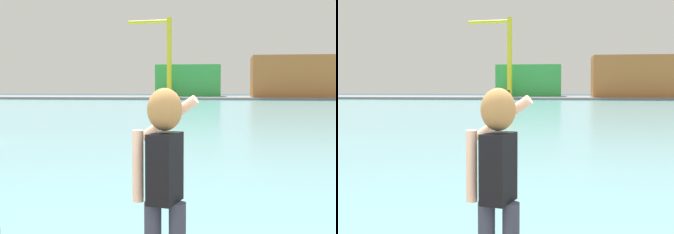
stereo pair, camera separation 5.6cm
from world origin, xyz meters
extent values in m
plane|color=#334751|center=(0.00, 50.00, 0.00)|extent=(220.00, 220.00, 0.00)
cube|color=#6BA8B2|center=(0.00, 52.00, 0.01)|extent=(140.00, 100.00, 0.02)
cube|color=gray|center=(0.00, 92.00, 0.26)|extent=(140.00, 20.00, 0.51)
cube|color=black|center=(0.12, 0.81, 1.80)|extent=(0.27, 0.38, 0.56)
sphere|color=#E0B293|center=(0.12, 0.81, 2.26)|extent=(0.22, 0.22, 0.22)
ellipsoid|color=olive|center=(0.12, 0.79, 2.27)|extent=(0.28, 0.26, 0.34)
cylinder|color=#E0B293|center=(-0.10, 0.81, 1.81)|extent=(0.09, 0.09, 0.58)
cylinder|color=#E0B293|center=(0.12, 1.04, 2.18)|extent=(0.53, 0.21, 0.40)
cube|color=black|center=(0.15, 1.16, 2.35)|extent=(0.03, 0.07, 0.14)
cube|color=green|center=(-6.81, 93.81, 3.87)|extent=(13.69, 8.80, 6.72)
cube|color=#B26633|center=(15.22, 87.96, 4.59)|extent=(17.98, 8.41, 8.15)
cylinder|color=yellow|center=(-10.42, 87.61, 8.60)|extent=(1.00, 1.00, 16.19)
cylinder|color=yellow|center=(-14.76, 88.14, 15.90)|extent=(8.78, 1.75, 0.70)
camera|label=1|loc=(0.57, -2.66, 2.44)|focal=47.34mm
camera|label=2|loc=(0.63, -2.66, 2.44)|focal=47.34mm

